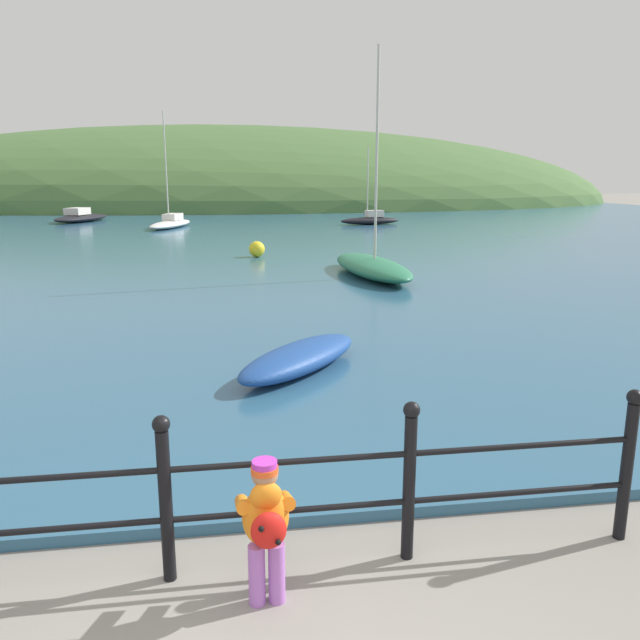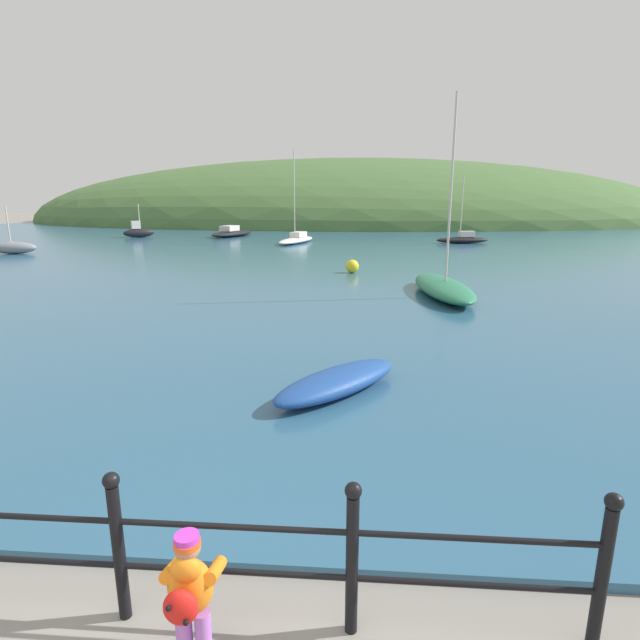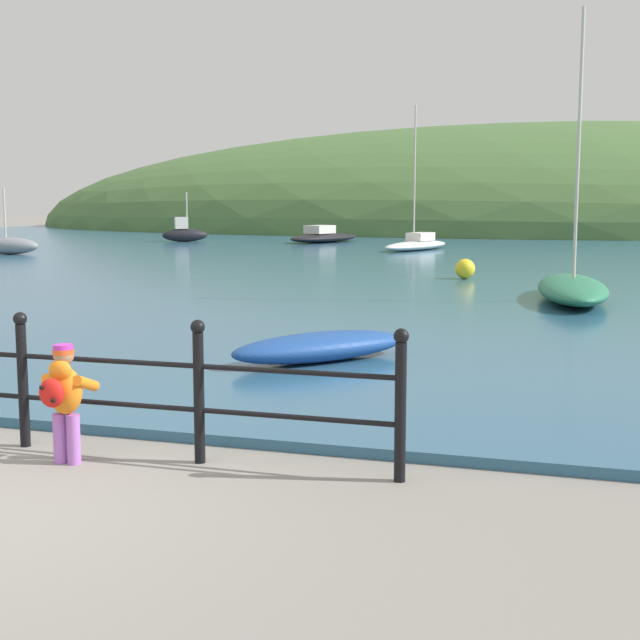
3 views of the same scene
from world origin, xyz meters
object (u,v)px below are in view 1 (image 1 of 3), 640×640
at_px(mooring_buoy, 257,249).
at_px(boat_green_fishing, 300,358).
at_px(boat_twin_mast, 81,217).
at_px(boat_far_right, 372,266).
at_px(child_in_coat, 266,520).
at_px(boat_nearest_quay, 370,219).
at_px(boat_mid_harbor, 171,223).

bearing_deg(mooring_buoy, boat_green_fishing, -90.32).
bearing_deg(boat_twin_mast, boat_far_right, -61.95).
distance_m(boat_far_right, boat_twin_mast, 26.69).
xyz_separation_m(child_in_coat, boat_far_right, (3.72, 12.88, -0.23)).
bearing_deg(boat_nearest_quay, boat_twin_mast, 164.10).
bearing_deg(boat_nearest_quay, boat_green_fishing, -105.14).
height_order(boat_far_right, boat_twin_mast, boat_far_right).
bearing_deg(boat_mid_harbor, mooring_buoy, -73.79).
bearing_deg(boat_nearest_quay, mooring_buoy, -117.18).
distance_m(child_in_coat, boat_far_right, 13.41).
bearing_deg(child_in_coat, boat_green_fishing, 80.57).
height_order(boat_nearest_quay, mooring_buoy, boat_nearest_quay).
height_order(boat_mid_harbor, mooring_buoy, boat_mid_harbor).
relative_size(boat_far_right, boat_mid_harbor, 0.98).
bearing_deg(boat_mid_harbor, boat_twin_mast, 136.65).
distance_m(boat_nearest_quay, boat_green_fishing, 27.92).
xyz_separation_m(boat_nearest_quay, boat_green_fishing, (-7.29, -26.95, -0.09)).
height_order(child_in_coat, mooring_buoy, child_in_coat).
relative_size(boat_nearest_quay, boat_green_fishing, 1.75).
bearing_deg(boat_mid_harbor, boat_far_right, -69.48).
bearing_deg(boat_twin_mast, boat_mid_harbor, -43.35).
relative_size(boat_mid_harbor, boat_nearest_quay, 1.38).
xyz_separation_m(boat_nearest_quay, mooring_buoy, (-7.22, -14.07, -0.02)).
height_order(boat_twin_mast, mooring_buoy, boat_twin_mast).
height_order(boat_mid_harbor, boat_green_fishing, boat_mid_harbor).
relative_size(boat_green_fishing, boat_twin_mast, 0.46).
distance_m(boat_mid_harbor, boat_green_fishing, 26.59).
distance_m(boat_mid_harbor, mooring_buoy, 13.99).
relative_size(boat_far_right, boat_nearest_quay, 1.36).
height_order(boat_mid_harbor, boat_twin_mast, boat_mid_harbor).
height_order(boat_far_right, boat_green_fishing, boat_far_right).
bearing_deg(boat_twin_mast, child_in_coat, -76.38).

